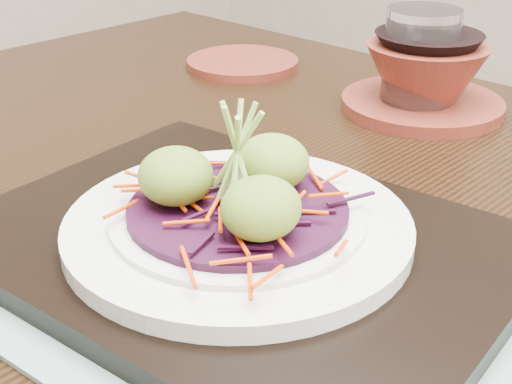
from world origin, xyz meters
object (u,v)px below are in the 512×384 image
Objects in this scene: terracotta_side_plate at (243,63)px; terracotta_bowl_set at (424,81)px; serving_tray at (238,245)px; dining_table at (308,325)px; white_plate at (238,225)px; water_glass at (420,62)px.

terracotta_side_plate is 0.26m from terracotta_bowl_set.
serving_tray is at bearing -83.26° from terracotta_bowl_set.
dining_table is at bearing -42.53° from terracotta_side_plate.
white_plate is 0.37m from terracotta_bowl_set.
water_glass is (0.26, -0.01, 0.05)m from terracotta_side_plate.
serving_tray is at bearing -82.52° from water_glass.
water_glass is (-0.05, 0.27, 0.16)m from dining_table.
serving_tray is at bearing 0.00° from white_plate.
terracotta_bowl_set is at bearing 96.74° from white_plate.
dining_table is 5.47× the size of white_plate.
serving_tray is 0.36m from water_glass.
serving_tray is 0.37m from terracotta_bowl_set.
terracotta_side_plate is at bearing 127.98° from serving_tray.
terracotta_bowl_set is at bearing 104.54° from dining_table.
white_plate is 1.67× the size of terracotta_side_plate.
white_plate is 0.36m from water_glass.
white_plate reaches higher than terracotta_side_plate.
water_glass is at bearing 97.48° from white_plate.
terracotta_bowl_set reaches higher than serving_tray.
dining_table is 3.56× the size of serving_tray.
dining_table is at bearing -80.08° from terracotta_bowl_set.
white_plate is (-0.01, -0.08, 0.13)m from dining_table.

